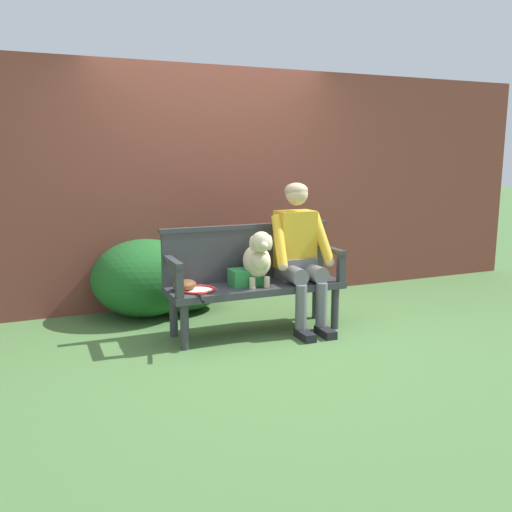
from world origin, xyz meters
name	(u,v)px	position (x,y,z in m)	size (l,w,h in m)	color
ground_plane	(256,332)	(0.00, 0.00, 0.00)	(40.00, 40.00, 0.00)	#4C753D
brick_garden_fence	(209,186)	(0.00, 1.31, 1.22)	(8.00, 0.30, 2.44)	brown
hedge_bush_mid_left	(145,277)	(-0.79, 0.92, 0.37)	(1.03, 1.00, 0.75)	#1E5B23
hedge_bush_mid_right	(176,284)	(-0.48, 0.91, 0.28)	(1.08, 0.69, 0.56)	#194C1E
garden_bench	(256,291)	(0.00, 0.00, 0.38)	(1.56, 0.48, 0.44)	#38383D
bench_backrest	(247,252)	(0.00, 0.21, 0.69)	(1.60, 0.06, 0.50)	#38383D
bench_armrest_left_end	(175,270)	(-0.74, -0.09, 0.64)	(0.06, 0.48, 0.28)	#38383D
bench_armrest_right_end	(335,257)	(0.74, -0.09, 0.64)	(0.06, 0.48, 0.28)	#38383D
person_seated	(299,250)	(0.41, -0.01, 0.71)	(0.56, 0.64, 1.31)	black
dog_on_bench	(258,258)	(-0.01, -0.08, 0.68)	(0.28, 0.49, 0.49)	beige
tennis_racket	(198,290)	(-0.54, -0.06, 0.45)	(0.34, 0.58, 0.03)	red
baseball_glove	(185,285)	(-0.63, 0.03, 0.48)	(0.22, 0.17, 0.09)	brown
sports_bag	(246,277)	(-0.09, 0.01, 0.51)	(0.28, 0.20, 0.14)	#2D8E42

